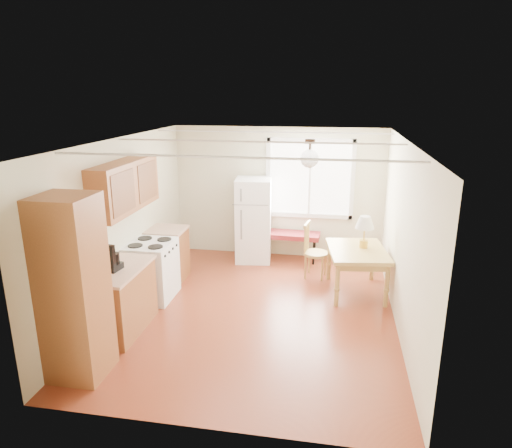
% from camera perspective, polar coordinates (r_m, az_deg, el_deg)
% --- Properties ---
extents(room_shell, '(4.60, 5.60, 2.62)m').
position_cam_1_polar(room_shell, '(6.40, -0.06, -0.81)').
color(room_shell, '#5E2213').
rests_on(room_shell, ground).
extents(kitchen_run, '(0.65, 3.40, 2.20)m').
position_cam_1_polar(kitchen_run, '(6.49, -16.23, -5.10)').
color(kitchen_run, brown).
rests_on(kitchen_run, ground).
extents(window_unit, '(1.64, 0.05, 1.51)m').
position_cam_1_polar(window_unit, '(8.66, 6.74, 5.65)').
color(window_unit, white).
rests_on(window_unit, room_shell).
extents(pendant_light, '(0.26, 0.26, 0.40)m').
position_cam_1_polar(pendant_light, '(6.50, 6.71, 8.25)').
color(pendant_light, black).
rests_on(pendant_light, room_shell).
extents(refrigerator, '(0.72, 0.72, 1.58)m').
position_cam_1_polar(refrigerator, '(8.60, -0.32, 0.50)').
color(refrigerator, white).
rests_on(refrigerator, ground).
extents(bench, '(1.21, 0.49, 0.55)m').
position_cam_1_polar(bench, '(8.70, 4.05, -1.46)').
color(bench, maroon).
rests_on(bench, ground).
extents(dining_table, '(1.03, 1.28, 0.73)m').
position_cam_1_polar(dining_table, '(7.41, 12.51, -3.86)').
color(dining_table, '#A0803D').
rests_on(dining_table, ground).
extents(chair, '(0.44, 0.43, 0.96)m').
position_cam_1_polar(chair, '(7.95, 6.90, -2.82)').
color(chair, '#A0803D').
rests_on(chair, ground).
extents(table_lamp, '(0.30, 0.30, 0.52)m').
position_cam_1_polar(table_lamp, '(7.38, 13.45, -0.11)').
color(table_lamp, gold).
rests_on(table_lamp, dining_table).
extents(coffee_maker, '(0.22, 0.27, 0.38)m').
position_cam_1_polar(coffee_maker, '(6.17, -17.63, -4.37)').
color(coffee_maker, black).
rests_on(coffee_maker, kitchen_run).
extents(kettle, '(0.11, 0.11, 0.22)m').
position_cam_1_polar(kettle, '(6.20, -18.54, -4.85)').
color(kettle, '#B7140D').
rests_on(kettle, kitchen_run).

